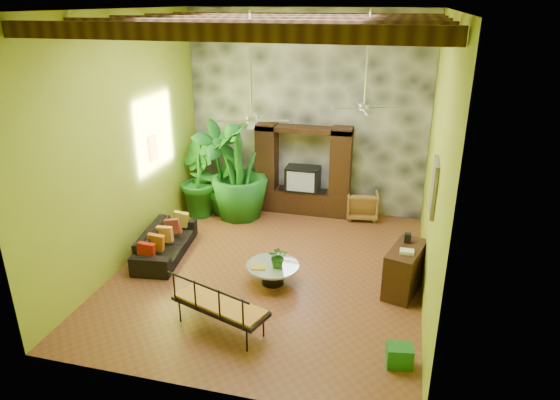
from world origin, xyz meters
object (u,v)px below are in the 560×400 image
(entertainment_center, at_px, (303,177))
(tall_plant_c, at_px, (238,168))
(side_console, at_px, (405,270))
(tall_plant_a, at_px, (219,169))
(ceiling_fan_back, at_px, (365,97))
(sofa, at_px, (165,242))
(tall_plant_b, at_px, (197,178))
(wicker_armchair, at_px, (362,204))
(green_bin, at_px, (399,356))
(iron_bench, at_px, (218,304))
(ceiling_fan_front, at_px, (252,108))
(coffee_table, at_px, (273,271))

(entertainment_center, height_order, tall_plant_c, tall_plant_c)
(side_console, bearing_deg, tall_plant_a, 166.58)
(entertainment_center, xyz_separation_m, ceiling_fan_back, (1.60, -1.94, 2.44))
(sofa, relative_size, tall_plant_b, 1.06)
(tall_plant_b, distance_m, tall_plant_c, 1.13)
(wicker_armchair, xyz_separation_m, side_console, (1.12, -3.27, 0.10))
(ceiling_fan_back, xyz_separation_m, tall_plant_a, (-3.61, 1.26, -2.18))
(ceiling_fan_back, bearing_deg, wicker_armchair, 92.01)
(sofa, distance_m, green_bin, 5.53)
(tall_plant_a, height_order, iron_bench, tall_plant_a)
(iron_bench, bearing_deg, tall_plant_b, 135.81)
(ceiling_fan_back, height_order, iron_bench, ceiling_fan_back)
(entertainment_center, distance_m, tall_plant_c, 1.67)
(ceiling_fan_front, xyz_separation_m, iron_bench, (-0.08, -1.78, -2.87))
(coffee_table, bearing_deg, ceiling_fan_back, 49.69)
(sofa, xyz_separation_m, iron_bench, (2.08, -2.25, 0.22))
(tall_plant_b, xyz_separation_m, side_console, (5.21, -2.47, -0.53))
(entertainment_center, distance_m, side_console, 4.23)
(tall_plant_a, relative_size, coffee_table, 2.37)
(tall_plant_a, distance_m, side_console, 5.38)
(entertainment_center, bearing_deg, tall_plant_a, -161.31)
(ceiling_fan_front, relative_size, tall_plant_c, 0.71)
(entertainment_center, xyz_separation_m, tall_plant_a, (-2.01, -0.68, 0.25))
(tall_plant_c, xyz_separation_m, coffee_table, (1.66, -2.91, -1.05))
(entertainment_center, distance_m, iron_bench, 5.34)
(entertainment_center, distance_m, ceiling_fan_front, 4.30)
(entertainment_center, xyz_separation_m, ceiling_fan_front, (-0.20, -3.54, 2.44))
(ceiling_fan_front, relative_size, side_console, 1.65)
(ceiling_fan_back, height_order, wicker_armchair, ceiling_fan_back)
(iron_bench, xyz_separation_m, green_bin, (2.93, -0.10, -0.36))
(coffee_table, bearing_deg, tall_plant_b, 134.07)
(ceiling_fan_front, xyz_separation_m, side_console, (2.85, 0.28, -2.95))
(ceiling_fan_front, bearing_deg, iron_bench, -92.52)
(sofa, relative_size, iron_bench, 1.17)
(ceiling_fan_front, bearing_deg, side_console, 5.60)
(tall_plant_b, relative_size, coffee_table, 1.92)
(tall_plant_a, relative_size, green_bin, 6.31)
(sofa, relative_size, green_bin, 5.42)
(ceiling_fan_front, relative_size, iron_bench, 1.05)
(side_console, bearing_deg, ceiling_fan_back, 144.05)
(ceiling_fan_front, relative_size, sofa, 0.89)
(ceiling_fan_front, height_order, tall_plant_b, ceiling_fan_front)
(tall_plant_a, xyz_separation_m, coffee_table, (2.18, -2.93, -0.96))
(ceiling_fan_front, height_order, iron_bench, ceiling_fan_front)
(coffee_table, bearing_deg, entertainment_center, 92.84)
(wicker_armchair, bearing_deg, ceiling_fan_back, 83.87)
(sofa, distance_m, tall_plant_a, 2.58)
(ceiling_fan_back, relative_size, sofa, 0.89)
(wicker_armchair, bearing_deg, entertainment_center, -7.63)
(wicker_armchair, height_order, tall_plant_a, tall_plant_a)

